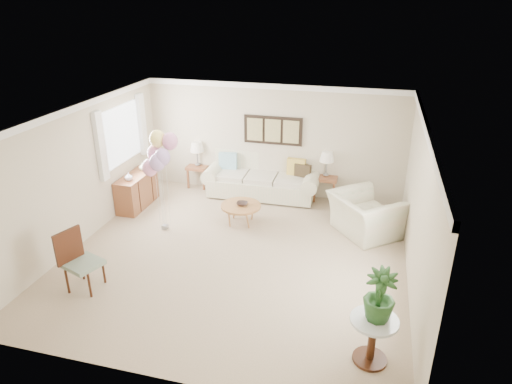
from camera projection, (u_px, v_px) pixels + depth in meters
The scene contains 18 objects.
ground_plane at pixel (236, 256), 8.33m from camera, with size 6.00×6.00×0.00m, color tan.
room_shell at pixel (230, 171), 7.78m from camera, with size 6.04×6.04×2.60m.
wall_art_triptych at pixel (273, 130), 10.33m from camera, with size 1.35×0.06×0.65m.
sofa at pixel (263, 179), 10.72m from camera, with size 2.71×1.04×0.99m.
end_table_left at pixel (198, 169), 11.16m from camera, with size 0.50×0.46×0.55m.
end_table_right at pixel (326, 180), 10.42m from camera, with size 0.54×0.49×0.59m.
lamp_left at pixel (197, 148), 10.94m from camera, with size 0.34×0.34×0.60m.
lamp_right at pixel (327, 157), 10.21m from camera, with size 0.33×0.33×0.58m.
coffee_table at pixel (241, 206), 9.37m from camera, with size 0.83×0.83×0.42m.
decor_bowl at pixel (242, 204), 9.34m from camera, with size 0.23×0.23×0.06m, color #30221E.
armchair at pixel (364, 215), 8.97m from camera, with size 1.24×1.08×0.81m, color beige.
side_table at pixel (373, 330), 5.77m from camera, with size 0.61×0.61×0.66m.
potted_plant at pixel (380, 295), 5.58m from camera, with size 0.39×0.39×0.70m, color #1F491C.
accent_chair at pixel (79, 259), 7.24m from camera, with size 0.64×0.64×1.03m.
credenza at pixel (137, 191), 10.15m from camera, with size 0.46×1.20×0.74m.
vase_white at pixel (129, 177), 9.70m from camera, with size 0.17×0.17×0.17m, color silver.
vase_sage at pixel (143, 167), 10.25m from camera, with size 0.17×0.17×0.18m, color beige.
balloon_cluster at pixel (159, 154), 8.65m from camera, with size 0.65×0.60×2.05m.
Camera 1 is at (2.18, -6.83, 4.41)m, focal length 32.00 mm.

